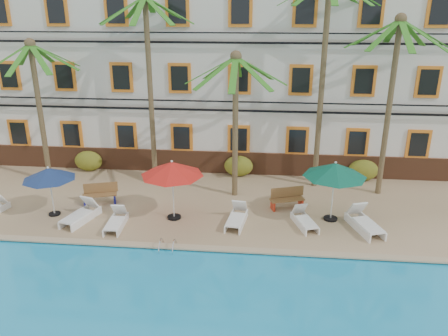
# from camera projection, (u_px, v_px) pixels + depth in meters

# --- Properties ---
(ground) EXTENTS (100.00, 100.00, 0.00)m
(ground) POSITION_uv_depth(u_px,v_px,m) (188.00, 241.00, 17.04)
(ground) COLOR #384C23
(ground) RESTS_ON ground
(pool_deck) EXTENTS (30.00, 12.00, 0.25)m
(pool_deck) POSITION_uv_depth(u_px,v_px,m) (205.00, 189.00, 21.67)
(pool_deck) COLOR tan
(pool_deck) RESTS_ON ground
(pool_coping) EXTENTS (30.00, 0.35, 0.06)m
(pool_coping) POSITION_uv_depth(u_px,v_px,m) (183.00, 247.00, 16.11)
(pool_coping) COLOR tan
(pool_coping) RESTS_ON pool_deck
(hotel_building) EXTENTS (25.40, 6.44, 10.22)m
(hotel_building) POSITION_uv_depth(u_px,v_px,m) (216.00, 68.00, 24.49)
(hotel_building) COLOR silver
(hotel_building) RESTS_ON pool_deck
(palm_a) EXTENTS (4.42, 4.42, 7.03)m
(palm_a) POSITION_uv_depth(u_px,v_px,m) (37.00, 91.00, 20.77)
(palm_a) COLOR brown
(palm_a) RESTS_ON pool_deck
(palm_b) EXTENTS (4.42, 4.42, 9.06)m
(palm_b) POSITION_uv_depth(u_px,v_px,m) (149.00, 66.00, 20.52)
(palm_b) COLOR brown
(palm_b) RESTS_ON pool_deck
(palm_c) EXTENTS (4.42, 4.42, 6.64)m
(palm_c) POSITION_uv_depth(u_px,v_px,m) (235.00, 104.00, 19.16)
(palm_c) COLOR brown
(palm_c) RESTS_ON pool_deck
(palm_d) EXTENTS (4.42, 4.42, 9.83)m
(palm_d) POSITION_uv_depth(u_px,v_px,m) (324.00, 58.00, 19.60)
(palm_d) COLOR brown
(palm_d) RESTS_ON pool_deck
(palm_e) EXTENTS (4.42, 4.42, 8.14)m
(palm_e) POSITION_uv_depth(u_px,v_px,m) (392.00, 83.00, 19.05)
(palm_e) COLOR brown
(palm_e) RESTS_ON pool_deck
(shrub_left) EXTENTS (1.50, 0.90, 1.10)m
(shrub_left) POSITION_uv_depth(u_px,v_px,m) (89.00, 161.00, 23.54)
(shrub_left) COLOR #224F16
(shrub_left) RESTS_ON pool_deck
(shrub_mid) EXTENTS (1.50, 0.90, 1.10)m
(shrub_mid) POSITION_uv_depth(u_px,v_px,m) (239.00, 166.00, 22.78)
(shrub_mid) COLOR #224F16
(shrub_mid) RESTS_ON pool_deck
(shrub_right) EXTENTS (1.50, 0.90, 1.10)m
(shrub_right) POSITION_uv_depth(u_px,v_px,m) (363.00, 170.00, 22.19)
(shrub_right) COLOR #224F16
(shrub_right) RESTS_ON pool_deck
(umbrella_blue) EXTENTS (2.19, 2.19, 2.19)m
(umbrella_blue) POSITION_uv_depth(u_px,v_px,m) (49.00, 174.00, 18.05)
(umbrella_blue) COLOR black
(umbrella_blue) RESTS_ON pool_deck
(umbrella_red) EXTENTS (2.59, 2.59, 2.59)m
(umbrella_red) POSITION_uv_depth(u_px,v_px,m) (172.00, 169.00, 17.62)
(umbrella_red) COLOR black
(umbrella_red) RESTS_ON pool_deck
(umbrella_green) EXTENTS (2.58, 2.58, 2.58)m
(umbrella_green) POSITION_uv_depth(u_px,v_px,m) (335.00, 170.00, 17.50)
(umbrella_green) COLOR black
(umbrella_green) RESTS_ON pool_deck
(lounger_b) EXTENTS (1.19, 2.04, 0.91)m
(lounger_b) POSITION_uv_depth(u_px,v_px,m) (81.00, 214.00, 18.07)
(lounger_b) COLOR white
(lounger_b) RESTS_ON pool_deck
(lounger_c) EXTENTS (0.70, 1.74, 0.81)m
(lounger_c) POSITION_uv_depth(u_px,v_px,m) (116.00, 221.00, 17.56)
(lounger_c) COLOR white
(lounger_c) RESTS_ON pool_deck
(lounger_d) EXTENTS (0.87, 1.88, 0.85)m
(lounger_d) POSITION_uv_depth(u_px,v_px,m) (237.00, 218.00, 17.81)
(lounger_d) COLOR white
(lounger_d) RESTS_ON pool_deck
(lounger_e) EXTENTS (1.10, 1.78, 0.79)m
(lounger_e) POSITION_uv_depth(u_px,v_px,m) (304.00, 220.00, 17.67)
(lounger_e) COLOR white
(lounger_e) RESTS_ON pool_deck
(lounger_f) EXTENTS (1.33, 2.17, 0.96)m
(lounger_f) POSITION_uv_depth(u_px,v_px,m) (364.00, 222.00, 17.34)
(lounger_f) COLOR white
(lounger_f) RESTS_ON pool_deck
(bench_left) EXTENTS (1.57, 0.90, 0.93)m
(bench_left) POSITION_uv_depth(u_px,v_px,m) (100.00, 193.00, 19.65)
(bench_left) COLOR olive
(bench_left) RESTS_ON pool_deck
(bench_right) EXTENTS (1.57, 0.93, 0.93)m
(bench_right) POSITION_uv_depth(u_px,v_px,m) (286.00, 198.00, 19.18)
(bench_right) COLOR olive
(bench_right) RESTS_ON pool_deck
(pool_ladder) EXTENTS (0.54, 0.74, 0.74)m
(pool_ladder) POSITION_uv_depth(u_px,v_px,m) (168.00, 248.00, 16.07)
(pool_ladder) COLOR silver
(pool_ladder) RESTS_ON ground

